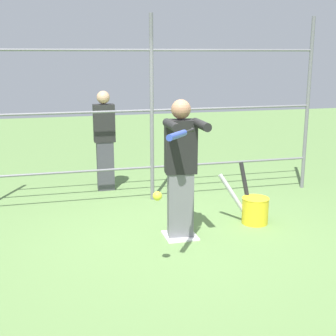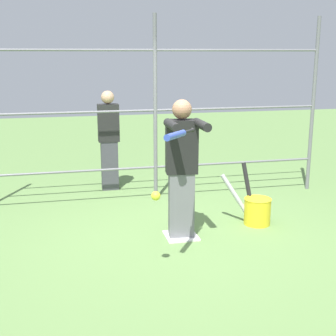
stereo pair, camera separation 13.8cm
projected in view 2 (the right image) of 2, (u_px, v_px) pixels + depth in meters
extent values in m
plane|color=#608447|center=(181.00, 236.00, 5.93)|extent=(24.00, 24.00, 0.00)
cube|color=white|center=(181.00, 236.00, 5.92)|extent=(0.40, 0.40, 0.02)
cylinder|color=slate|center=(313.00, 106.00, 7.68)|extent=(0.06, 0.06, 2.83)
cylinder|color=slate|center=(155.00, 110.00, 7.10)|extent=(0.06, 0.06, 2.83)
cylinder|color=slate|center=(156.00, 167.00, 7.31)|extent=(5.29, 0.04, 0.04)
cylinder|color=slate|center=(155.00, 110.00, 7.10)|extent=(5.29, 0.04, 0.04)
cylinder|color=slate|center=(155.00, 50.00, 6.89)|extent=(5.29, 0.04, 0.04)
cube|color=slate|center=(181.00, 205.00, 5.83)|extent=(0.33, 0.23, 0.83)
cube|color=black|center=(182.00, 147.00, 5.65)|extent=(0.41, 0.26, 0.65)
sphere|color=#9E7051|center=(182.00, 109.00, 5.54)|extent=(0.24, 0.24, 0.24)
cylinder|color=black|center=(202.00, 125.00, 5.37)|extent=(0.10, 0.46, 0.10)
cylinder|color=black|center=(172.00, 125.00, 5.34)|extent=(0.10, 0.46, 0.10)
sphere|color=black|center=(192.00, 130.00, 5.14)|extent=(0.05, 0.05, 0.05)
cylinder|color=black|center=(188.00, 131.00, 4.99)|extent=(0.21, 0.31, 0.05)
cylinder|color=#334CB2|center=(175.00, 135.00, 4.59)|extent=(0.33, 0.47, 0.10)
sphere|color=yellow|center=(156.00, 196.00, 4.73)|extent=(0.10, 0.10, 0.10)
cylinder|color=yellow|center=(257.00, 211.00, 6.32)|extent=(0.36, 0.36, 0.36)
torus|color=yellow|center=(258.00, 199.00, 6.28)|extent=(0.37, 0.37, 0.01)
cylinder|color=#B2B2B7|center=(237.00, 198.00, 6.35)|extent=(0.44, 0.27, 0.65)
cylinder|color=black|center=(249.00, 191.00, 6.44)|extent=(0.14, 0.33, 0.76)
cube|color=#3F3F47|center=(110.00, 165.00, 7.89)|extent=(0.28, 0.17, 0.83)
cube|color=black|center=(108.00, 123.00, 7.72)|extent=(0.34, 0.19, 0.62)
sphere|color=tan|center=(108.00, 97.00, 7.62)|extent=(0.21, 0.21, 0.21)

